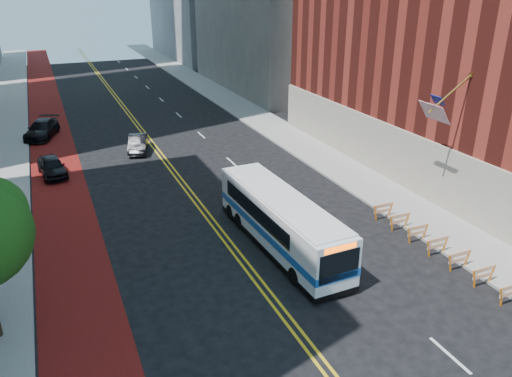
{
  "coord_description": "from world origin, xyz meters",
  "views": [
    {
      "loc": [
        -8.14,
        -13.08,
        13.49
      ],
      "look_at": [
        0.91,
        8.0,
        3.79
      ],
      "focal_mm": 35.0,
      "sensor_mm": 36.0,
      "label": 1
    }
  ],
  "objects_px": {
    "transit_bus": "(280,220)",
    "car_b": "(138,144)",
    "car_a": "(52,167)",
    "car_c": "(42,129)"
  },
  "relations": [
    {
      "from": "transit_bus",
      "to": "car_b",
      "type": "relative_size",
      "value": 2.67
    },
    {
      "from": "car_a",
      "to": "car_c",
      "type": "bearing_deg",
      "value": 84.45
    },
    {
      "from": "transit_bus",
      "to": "car_b",
      "type": "height_order",
      "value": "transit_bus"
    },
    {
      "from": "car_c",
      "to": "car_b",
      "type": "bearing_deg",
      "value": -27.57
    },
    {
      "from": "car_c",
      "to": "transit_bus",
      "type": "bearing_deg",
      "value": -48.75
    },
    {
      "from": "car_a",
      "to": "car_c",
      "type": "height_order",
      "value": "car_c"
    },
    {
      "from": "car_b",
      "to": "transit_bus",
      "type": "bearing_deg",
      "value": -64.17
    },
    {
      "from": "transit_bus",
      "to": "car_a",
      "type": "bearing_deg",
      "value": 121.74
    },
    {
      "from": "transit_bus",
      "to": "car_c",
      "type": "distance_m",
      "value": 29.03
    },
    {
      "from": "car_b",
      "to": "car_c",
      "type": "xyz_separation_m",
      "value": [
        -7.27,
        7.55,
        0.08
      ]
    }
  ]
}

